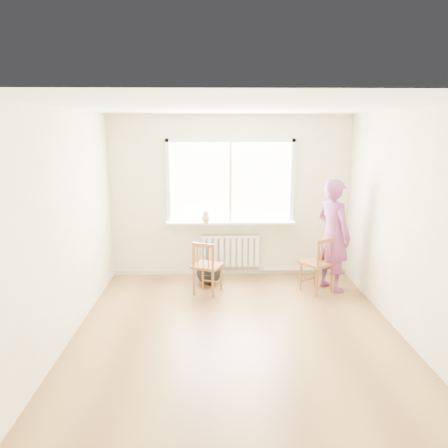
{
  "coord_description": "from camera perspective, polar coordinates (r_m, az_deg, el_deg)",
  "views": [
    {
      "loc": [
        -0.29,
        -4.98,
        2.46
      ],
      "look_at": [
        -0.13,
        1.2,
        1.11
      ],
      "focal_mm": 35.0,
      "sensor_mm": 36.0,
      "label": 1
    }
  ],
  "objects": [
    {
      "name": "cat",
      "position": [
        7.17,
        -2.39,
        1.0
      ],
      "size": [
        0.17,
        0.39,
        0.26
      ],
      "rotation": [
        0.0,
        0.0,
        0.02
      ],
      "color": "beige",
      "rests_on": "windowsill"
    },
    {
      "name": "floor",
      "position": [
        5.56,
        1.73,
        -13.95
      ],
      "size": [
        4.5,
        4.5,
        0.0
      ],
      "primitive_type": "plane",
      "color": "olive",
      "rests_on": "ground"
    },
    {
      "name": "backpack",
      "position": [
        7.07,
        -2.02,
        -6.36
      ],
      "size": [
        0.46,
        0.4,
        0.39
      ],
      "primitive_type": "ellipsoid",
      "rotation": [
        0.0,
        0.0,
        0.29
      ],
      "color": "black",
      "rests_on": "floor"
    },
    {
      "name": "back_wall",
      "position": [
        7.32,
        0.82,
        3.59
      ],
      "size": [
        4.0,
        0.01,
        2.7
      ],
      "primitive_type": "cube",
      "color": "beige",
      "rests_on": "ground"
    },
    {
      "name": "chair_left",
      "position": [
        6.6,
        -2.32,
        -5.73
      ],
      "size": [
        0.53,
        0.52,
        0.83
      ],
      "rotation": [
        0.0,
        0.0,
        2.72
      ],
      "color": "brown",
      "rests_on": "floor"
    },
    {
      "name": "window",
      "position": [
        7.25,
        0.84,
        6.0
      ],
      "size": [
        2.12,
        0.05,
        1.42
      ],
      "color": "white",
      "rests_on": "back_wall"
    },
    {
      "name": "baseboard",
      "position": [
        7.61,
        0.8,
        -6.22
      ],
      "size": [
        4.0,
        0.03,
        0.08
      ],
      "primitive_type": "cube",
      "color": "beige",
      "rests_on": "ground"
    },
    {
      "name": "ceiling",
      "position": [
        4.99,
        1.94,
        15.07
      ],
      "size": [
        4.5,
        4.5,
        0.0
      ],
      "primitive_type": "plane",
      "rotation": [
        3.14,
        0.0,
        0.0
      ],
      "color": "white",
      "rests_on": "back_wall"
    },
    {
      "name": "person",
      "position": [
        6.89,
        14.08,
        -1.43
      ],
      "size": [
        0.67,
        0.76,
        1.74
      ],
      "primitive_type": "imported",
      "rotation": [
        0.0,
        0.0,
        2.08
      ],
      "color": "#AF3A40",
      "rests_on": "floor"
    },
    {
      "name": "heating_pipe",
      "position": [
        7.71,
        10.19,
        -5.87
      ],
      "size": [
        1.4,
        0.04,
        0.04
      ],
      "primitive_type": "cylinder",
      "rotation": [
        0.0,
        1.57,
        0.0
      ],
      "color": "silver",
      "rests_on": "back_wall"
    },
    {
      "name": "windowsill",
      "position": [
        7.29,
        0.85,
        0.19
      ],
      "size": [
        2.15,
        0.22,
        0.04
      ],
      "primitive_type": "cube",
      "color": "white",
      "rests_on": "back_wall"
    },
    {
      "name": "radiator",
      "position": [
        7.42,
        0.83,
        -3.48
      ],
      "size": [
        1.0,
        0.12,
        0.55
      ],
      "color": "white",
      "rests_on": "back_wall"
    },
    {
      "name": "chair_right",
      "position": [
        6.82,
        12.32,
        -5.23
      ],
      "size": [
        0.59,
        0.58,
        0.87
      ],
      "rotation": [
        0.0,
        0.0,
        3.74
      ],
      "color": "brown",
      "rests_on": "floor"
    }
  ]
}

